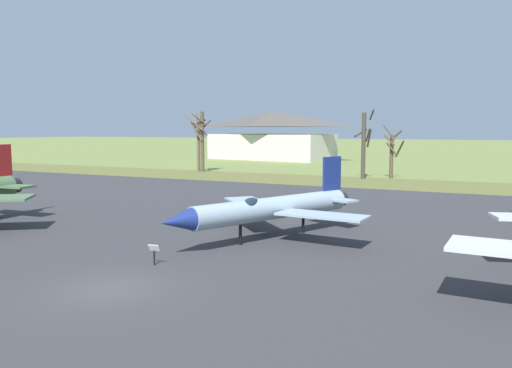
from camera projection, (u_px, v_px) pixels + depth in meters
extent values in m
plane|color=olive|center=(110.00, 290.00, 19.38)|extent=(600.00, 600.00, 0.00)
cube|color=#333335|center=(260.00, 227.00, 31.79)|extent=(102.58, 46.08, 0.05)
cube|color=brown|center=(366.00, 183.00, 57.87)|extent=(162.58, 12.00, 0.06)
cylinder|color=black|center=(13.00, 186.00, 35.60)|extent=(1.12, 0.90, 1.07)
cube|color=#B21E1E|center=(0.00, 160.00, 34.52)|extent=(0.29, 1.83, 2.19)
cube|color=#4C6B47|center=(16.00, 186.00, 34.11)|extent=(2.35, 1.56, 0.14)
cylinder|color=#8EA3B2|center=(274.00, 208.00, 28.06)|extent=(5.62, 10.38, 1.25)
cone|color=navy|center=(177.00, 221.00, 24.03)|extent=(1.77, 2.07, 1.15)
cylinder|color=black|center=(340.00, 199.00, 31.69)|extent=(1.08, 0.99, 0.87)
ellipsoid|color=#19232D|center=(251.00, 205.00, 26.98)|extent=(0.83, 1.56, 0.78)
cube|color=#8EA3B2|center=(250.00, 203.00, 30.82)|extent=(4.71, 4.69, 0.12)
cube|color=#8EA3B2|center=(322.00, 215.00, 26.27)|extent=(4.86, 2.25, 0.12)
cube|color=navy|center=(332.00, 173.00, 31.00)|extent=(0.77, 1.46, 2.09)
cube|color=#8EA3B2|center=(319.00, 197.00, 31.90)|extent=(1.83, 1.67, 0.12)
cube|color=#8EA3B2|center=(343.00, 200.00, 30.40)|extent=(1.83, 1.67, 0.12)
cylinder|color=black|center=(240.00, 235.00, 26.67)|extent=(0.17, 0.17, 1.17)
cylinder|color=black|center=(303.00, 224.00, 29.72)|extent=(0.17, 0.17, 1.17)
cylinder|color=black|center=(154.00, 259.00, 22.72)|extent=(0.08, 0.08, 0.70)
cube|color=white|center=(154.00, 248.00, 22.66)|extent=(0.55, 0.29, 0.32)
cylinder|color=brown|center=(198.00, 146.00, 72.87)|extent=(0.45, 0.45, 7.47)
cylinder|color=brown|center=(193.00, 120.00, 72.09)|extent=(1.49, 1.16, 1.59)
cylinder|color=brown|center=(200.00, 119.00, 71.43)|extent=(1.80, 1.70, 1.77)
cylinder|color=brown|center=(196.00, 131.00, 71.90)|extent=(1.74, 0.57, 2.68)
cylinder|color=brown|center=(194.00, 123.00, 71.29)|extent=(2.71, 0.45, 2.27)
cylinder|color=brown|center=(195.00, 130.00, 72.27)|extent=(1.20, 0.71, 1.86)
cylinder|color=brown|center=(202.00, 142.00, 72.32)|extent=(0.54, 0.54, 8.70)
cylinder|color=brown|center=(200.00, 124.00, 72.75)|extent=(1.28, 1.63, 1.36)
cylinder|color=brown|center=(205.00, 126.00, 72.97)|extent=(2.10, 0.46, 1.93)
cylinder|color=brown|center=(203.00, 130.00, 71.50)|extent=(1.34, 1.14, 1.86)
cylinder|color=brown|center=(197.00, 118.00, 71.72)|extent=(1.25, 1.28, 1.48)
cylinder|color=#42382D|center=(363.00, 146.00, 61.65)|extent=(0.52, 0.52, 8.21)
cylinder|color=#42382D|center=(369.00, 138.00, 61.57)|extent=(0.93, 1.49, 2.33)
cylinder|color=#42382D|center=(361.00, 133.00, 62.25)|extent=(1.47, 1.36, 1.07)
cylinder|color=#42382D|center=(368.00, 135.00, 61.59)|extent=(0.86, 1.13, 1.72)
cylinder|color=#42382D|center=(372.00, 114.00, 61.22)|extent=(1.02, 1.89, 1.36)
cylinder|color=brown|center=(391.00, 157.00, 62.78)|extent=(0.47, 0.47, 5.51)
cylinder|color=brown|center=(390.00, 140.00, 62.05)|extent=(1.50, 0.60, 1.40)
cylinder|color=brown|center=(389.00, 132.00, 61.87)|extent=(1.70, 0.66, 1.88)
cylinder|color=brown|center=(392.00, 149.00, 62.10)|extent=(1.41, 0.47, 1.64)
cylinder|color=brown|center=(400.00, 149.00, 62.83)|extent=(1.48, 2.06, 2.24)
cylinder|color=brown|center=(396.00, 136.00, 63.03)|extent=(1.73, 0.94, 1.50)
cube|color=beige|center=(272.00, 147.00, 103.30)|extent=(25.67, 15.35, 5.16)
pyramid|color=#4C4742|center=(272.00, 119.00, 102.68)|extent=(26.96, 16.12, 3.10)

